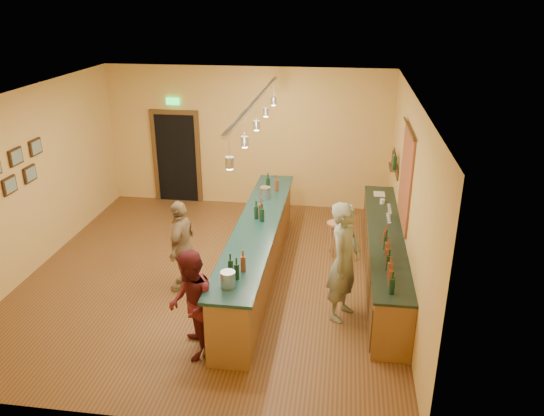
# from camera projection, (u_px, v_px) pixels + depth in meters

# --- Properties ---
(floor) EXTENTS (7.00, 7.00, 0.00)m
(floor) POSITION_uv_depth(u_px,v_px,m) (214.00, 274.00, 9.49)
(floor) COLOR #583619
(floor) RESTS_ON ground
(ceiling) EXTENTS (6.50, 7.00, 0.02)m
(ceiling) POSITION_uv_depth(u_px,v_px,m) (205.00, 95.00, 8.28)
(ceiling) COLOR silver
(ceiling) RESTS_ON wall_back
(wall_back) EXTENTS (6.50, 0.02, 3.20)m
(wall_back) POSITION_uv_depth(u_px,v_px,m) (248.00, 138.00, 12.09)
(wall_back) COLOR #DEBF53
(wall_back) RESTS_ON floor
(wall_front) EXTENTS (6.50, 0.02, 3.20)m
(wall_front) POSITION_uv_depth(u_px,v_px,m) (130.00, 303.00, 5.67)
(wall_front) COLOR #DEBF53
(wall_front) RESTS_ON floor
(wall_left) EXTENTS (0.02, 7.00, 3.20)m
(wall_left) POSITION_uv_depth(u_px,v_px,m) (30.00, 182.00, 9.30)
(wall_left) COLOR #DEBF53
(wall_left) RESTS_ON floor
(wall_right) EXTENTS (0.02, 7.00, 3.20)m
(wall_right) POSITION_uv_depth(u_px,v_px,m) (408.00, 201.00, 8.47)
(wall_right) COLOR #DEBF53
(wall_right) RESTS_ON floor
(doorway) EXTENTS (1.15, 0.09, 2.48)m
(doorway) POSITION_uv_depth(u_px,v_px,m) (177.00, 155.00, 12.46)
(doorway) COLOR black
(doorway) RESTS_ON wall_back
(tapestry) EXTENTS (0.03, 1.40, 1.60)m
(tapestry) POSITION_uv_depth(u_px,v_px,m) (406.00, 178.00, 8.74)
(tapestry) COLOR maroon
(tapestry) RESTS_ON wall_right
(bottle_shelf) EXTENTS (0.17, 0.55, 0.54)m
(bottle_shelf) POSITION_uv_depth(u_px,v_px,m) (395.00, 161.00, 10.19)
(bottle_shelf) COLOR #4F3717
(bottle_shelf) RESTS_ON wall_right
(picture_grid) EXTENTS (0.06, 2.20, 0.70)m
(picture_grid) POSITION_uv_depth(u_px,v_px,m) (2.00, 177.00, 8.47)
(picture_grid) COLOR #382111
(picture_grid) RESTS_ON wall_left
(back_counter) EXTENTS (0.60, 4.55, 1.27)m
(back_counter) POSITION_uv_depth(u_px,v_px,m) (384.00, 256.00, 9.09)
(back_counter) COLOR olive
(back_counter) RESTS_ON floor
(tasting_bar) EXTENTS (0.74, 5.10, 1.38)m
(tasting_bar) POSITION_uv_depth(u_px,v_px,m) (258.00, 247.00, 9.15)
(tasting_bar) COLOR olive
(tasting_bar) RESTS_ON floor
(pendant_track) EXTENTS (0.11, 4.60, 0.50)m
(pendant_track) POSITION_uv_depth(u_px,v_px,m) (256.00, 110.00, 8.26)
(pendant_track) COLOR silver
(pendant_track) RESTS_ON ceiling
(bartender) EXTENTS (0.68, 0.81, 1.89)m
(bartender) POSITION_uv_depth(u_px,v_px,m) (344.00, 262.00, 7.94)
(bartender) COLOR gray
(bartender) RESTS_ON floor
(customer_a) EXTENTS (0.81, 0.91, 1.56)m
(customer_a) POSITION_uv_depth(u_px,v_px,m) (191.00, 305.00, 7.14)
(customer_a) COLOR #59191E
(customer_a) RESTS_ON floor
(customer_b) EXTENTS (0.43, 0.95, 1.58)m
(customer_b) POSITION_uv_depth(u_px,v_px,m) (182.00, 245.00, 8.79)
(customer_b) COLOR #997A51
(customer_b) RESTS_ON floor
(bar_stool) EXTENTS (0.33, 0.33, 0.67)m
(bar_stool) POSITION_uv_depth(u_px,v_px,m) (335.00, 230.00, 10.01)
(bar_stool) COLOR #B0714F
(bar_stool) RESTS_ON floor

